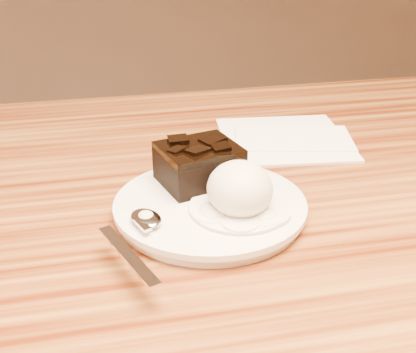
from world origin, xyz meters
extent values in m
cylinder|color=white|center=(0.08, -0.01, 0.76)|extent=(0.20, 0.20, 0.02)
cube|color=black|center=(0.08, 0.03, 0.78)|extent=(0.09, 0.09, 0.04)
ellipsoid|color=silver|center=(0.10, -0.04, 0.79)|extent=(0.06, 0.07, 0.05)
cylinder|color=white|center=(0.10, -0.04, 0.77)|extent=(0.10, 0.10, 0.00)
cube|color=white|center=(0.22, 0.16, 0.75)|extent=(0.18, 0.18, 0.01)
cube|color=black|center=(0.13, -0.04, 0.77)|extent=(0.01, 0.01, 0.00)
cube|color=black|center=(0.06, -0.05, 0.77)|extent=(0.01, 0.01, 0.00)
camera|label=1|loc=(-0.03, -0.51, 1.04)|focal=48.56mm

